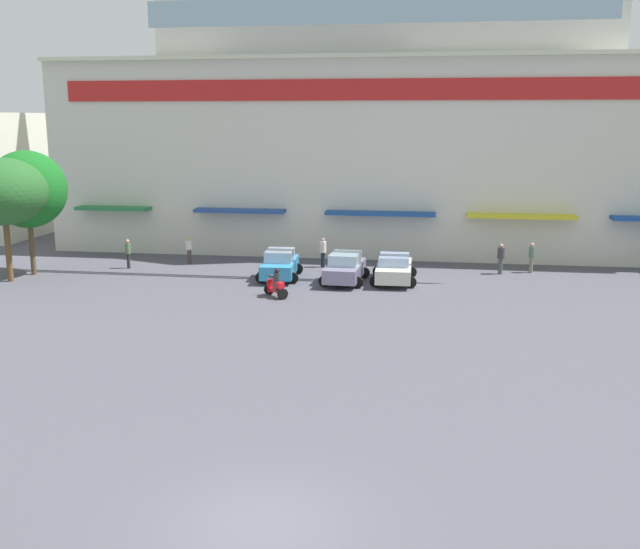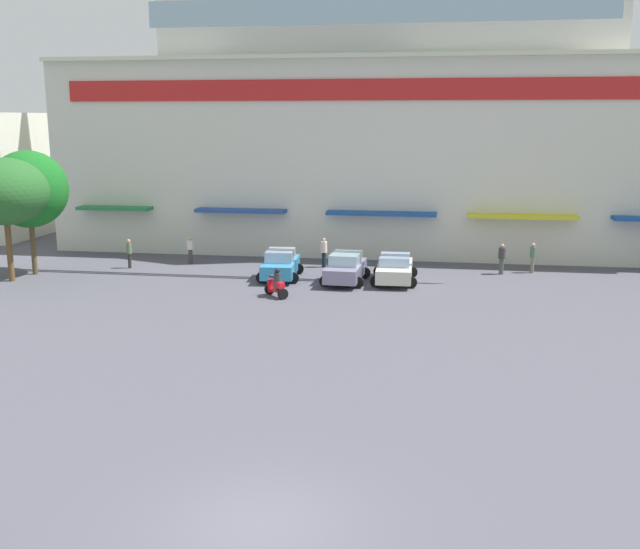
{
  "view_description": "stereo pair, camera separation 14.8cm",
  "coord_description": "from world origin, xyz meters",
  "px_view_note": "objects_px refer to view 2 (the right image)",
  "views": [
    {
      "loc": [
        3.35,
        -13.73,
        8.39
      ],
      "look_at": [
        -1.39,
        16.77,
        1.84
      ],
      "focal_mm": 41.33,
      "sensor_mm": 36.0,
      "label": 1
    },
    {
      "loc": [
        3.5,
        -13.71,
        8.39
      ],
      "look_at": [
        -1.39,
        16.77,
        1.84
      ],
      "focal_mm": 41.33,
      "sensor_mm": 36.0,
      "label": 2
    }
  ],
  "objects_px": {
    "parked_car_2": "(395,269)",
    "scooter_rider_4": "(276,285)",
    "pedestrian_2": "(190,248)",
    "plaza_tree_2": "(29,189)",
    "parked_car_0": "(280,264)",
    "pedestrian_4": "(129,251)",
    "pedestrian_1": "(502,257)",
    "pedestrian_0": "(324,251)",
    "plaza_tree_0": "(4,192)",
    "parked_car_1": "(346,268)",
    "pedestrian_3": "(533,256)"
  },
  "relations": [
    {
      "from": "pedestrian_1",
      "to": "parked_car_0",
      "type": "bearing_deg",
      "value": -165.47
    },
    {
      "from": "plaza_tree_2",
      "to": "pedestrian_3",
      "type": "xyz_separation_m",
      "value": [
        27.06,
        4.7,
        -3.7
      ]
    },
    {
      "from": "parked_car_2",
      "to": "pedestrian_4",
      "type": "xyz_separation_m",
      "value": [
        -15.2,
        1.35,
        0.24
      ]
    },
    {
      "from": "pedestrian_1",
      "to": "pedestrian_3",
      "type": "bearing_deg",
      "value": 20.75
    },
    {
      "from": "parked_car_2",
      "to": "scooter_rider_4",
      "type": "height_order",
      "value": "parked_car_2"
    },
    {
      "from": "scooter_rider_4",
      "to": "pedestrian_0",
      "type": "height_order",
      "value": "pedestrian_0"
    },
    {
      "from": "parked_car_0",
      "to": "scooter_rider_4",
      "type": "bearing_deg",
      "value": -80.59
    },
    {
      "from": "parked_car_0",
      "to": "scooter_rider_4",
      "type": "height_order",
      "value": "parked_car_0"
    },
    {
      "from": "plaza_tree_0",
      "to": "plaza_tree_2",
      "type": "relative_size",
      "value": 0.96
    },
    {
      "from": "plaza_tree_2",
      "to": "parked_car_1",
      "type": "bearing_deg",
      "value": 2.04
    },
    {
      "from": "pedestrian_4",
      "to": "parked_car_0",
      "type": "bearing_deg",
      "value": -8.78
    },
    {
      "from": "pedestrian_1",
      "to": "plaza_tree_0",
      "type": "bearing_deg",
      "value": -167.14
    },
    {
      "from": "scooter_rider_4",
      "to": "pedestrian_4",
      "type": "distance_m",
      "value": 11.25
    },
    {
      "from": "plaza_tree_2",
      "to": "pedestrian_1",
      "type": "bearing_deg",
      "value": 9.08
    },
    {
      "from": "pedestrian_0",
      "to": "pedestrian_2",
      "type": "height_order",
      "value": "pedestrian_0"
    },
    {
      "from": "parked_car_2",
      "to": "plaza_tree_2",
      "type": "bearing_deg",
      "value": -176.9
    },
    {
      "from": "pedestrian_3",
      "to": "parked_car_1",
      "type": "bearing_deg",
      "value": -157.6
    },
    {
      "from": "plaza_tree_2",
      "to": "scooter_rider_4",
      "type": "distance_m",
      "value": 15.15
    },
    {
      "from": "plaza_tree_0",
      "to": "parked_car_2",
      "type": "height_order",
      "value": "plaza_tree_0"
    },
    {
      "from": "plaza_tree_0",
      "to": "parked_car_1",
      "type": "bearing_deg",
      "value": 7.89
    },
    {
      "from": "parked_car_0",
      "to": "pedestrian_4",
      "type": "relative_size",
      "value": 2.38
    },
    {
      "from": "parked_car_1",
      "to": "scooter_rider_4",
      "type": "height_order",
      "value": "parked_car_1"
    },
    {
      "from": "plaza_tree_2",
      "to": "parked_car_1",
      "type": "distance_m",
      "value": 17.58
    },
    {
      "from": "parked_car_1",
      "to": "parked_car_2",
      "type": "xyz_separation_m",
      "value": [
        2.52,
        0.45,
        -0.04
      ]
    },
    {
      "from": "plaza_tree_2",
      "to": "pedestrian_4",
      "type": "relative_size",
      "value": 4.03
    },
    {
      "from": "parked_car_0",
      "to": "scooter_rider_4",
      "type": "distance_m",
      "value": 4.15
    },
    {
      "from": "plaza_tree_0",
      "to": "pedestrian_0",
      "type": "relative_size",
      "value": 3.79
    },
    {
      "from": "plaza_tree_0",
      "to": "pedestrian_2",
      "type": "bearing_deg",
      "value": 38.3
    },
    {
      "from": "plaza_tree_2",
      "to": "pedestrian_0",
      "type": "height_order",
      "value": "plaza_tree_2"
    },
    {
      "from": "plaza_tree_2",
      "to": "parked_car_1",
      "type": "relative_size",
      "value": 1.66
    },
    {
      "from": "parked_car_1",
      "to": "pedestrian_2",
      "type": "relative_size",
      "value": 2.54
    },
    {
      "from": "parked_car_2",
      "to": "parked_car_1",
      "type": "bearing_deg",
      "value": -169.83
    },
    {
      "from": "plaza_tree_2",
      "to": "parked_car_2",
      "type": "bearing_deg",
      "value": 3.1
    },
    {
      "from": "parked_car_2",
      "to": "pedestrian_0",
      "type": "distance_m",
      "value": 5.44
    },
    {
      "from": "pedestrian_2",
      "to": "plaza_tree_2",
      "type": "bearing_deg",
      "value": -149.95
    },
    {
      "from": "plaza_tree_2",
      "to": "scooter_rider_4",
      "type": "bearing_deg",
      "value": -12.19
    },
    {
      "from": "pedestrian_2",
      "to": "pedestrian_4",
      "type": "relative_size",
      "value": 0.96
    },
    {
      "from": "pedestrian_1",
      "to": "pedestrian_3",
      "type": "height_order",
      "value": "pedestrian_1"
    },
    {
      "from": "pedestrian_1",
      "to": "plaza_tree_2",
      "type": "bearing_deg",
      "value": -170.92
    },
    {
      "from": "pedestrian_1",
      "to": "parked_car_2",
      "type": "bearing_deg",
      "value": -152.27
    },
    {
      "from": "parked_car_0",
      "to": "parked_car_1",
      "type": "xyz_separation_m",
      "value": [
        3.55,
        -0.39,
        0.0
      ]
    },
    {
      "from": "parked_car_1",
      "to": "scooter_rider_4",
      "type": "xyz_separation_m",
      "value": [
        -2.87,
        -3.69,
        -0.19
      ]
    },
    {
      "from": "parked_car_2",
      "to": "pedestrian_2",
      "type": "relative_size",
      "value": 2.6
    },
    {
      "from": "plaza_tree_0",
      "to": "pedestrian_2",
      "type": "height_order",
      "value": "plaza_tree_0"
    },
    {
      "from": "parked_car_2",
      "to": "scooter_rider_4",
      "type": "bearing_deg",
      "value": -142.47
    },
    {
      "from": "pedestrian_1",
      "to": "pedestrian_2",
      "type": "distance_m",
      "value": 17.9
    },
    {
      "from": "parked_car_2",
      "to": "pedestrian_4",
      "type": "distance_m",
      "value": 15.26
    },
    {
      "from": "scooter_rider_4",
      "to": "parked_car_2",
      "type": "bearing_deg",
      "value": 37.53
    },
    {
      "from": "parked_car_1",
      "to": "pedestrian_4",
      "type": "distance_m",
      "value": 12.8
    },
    {
      "from": "parked_car_1",
      "to": "plaza_tree_2",
      "type": "bearing_deg",
      "value": -177.96
    }
  ]
}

